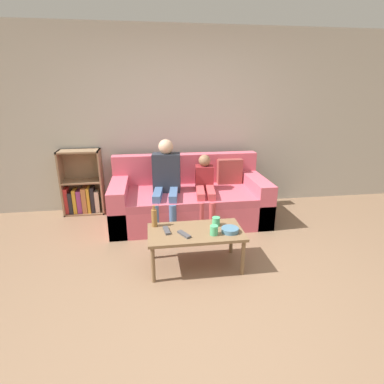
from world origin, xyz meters
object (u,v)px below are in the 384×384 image
at_px(tv_remote_0, 167,230).
at_px(tv_remote_1, 184,234).
at_px(bookshelf, 83,190).
at_px(person_adult, 166,178).
at_px(bottle, 154,218).
at_px(couch, 190,200).
at_px(cup_far, 216,221).
at_px(coffee_table, 196,235).
at_px(person_child, 205,187).
at_px(snack_bowl, 230,230).
at_px(cup_near, 214,230).

relative_size(tv_remote_0, tv_remote_1, 1.02).
bearing_deg(bookshelf, tv_remote_0, -55.53).
xyz_separation_m(person_adult, bottle, (-0.18, -0.93, -0.16)).
xyz_separation_m(couch, cup_far, (0.13, -1.10, 0.16)).
xyz_separation_m(couch, coffee_table, (-0.10, -1.20, 0.07)).
bearing_deg(bottle, tv_remote_0, -50.79).
relative_size(person_adult, person_child, 1.24).
bearing_deg(person_adult, bottle, -93.81).
distance_m(bookshelf, snack_bowl, 2.48).
relative_size(person_child, tv_remote_1, 5.36).
distance_m(tv_remote_0, tv_remote_1, 0.20).
bearing_deg(coffee_table, person_child, 74.49).
bearing_deg(person_adult, tv_remote_0, -86.23).
height_order(coffee_table, tv_remote_0, tv_remote_0).
bearing_deg(tv_remote_0, bottle, 121.52).
height_order(coffee_table, person_child, person_child).
bearing_deg(bookshelf, person_child, -20.38).
height_order(couch, person_adult, person_adult).
distance_m(person_adult, person_child, 0.53).
relative_size(person_adult, cup_far, 12.62).
bearing_deg(cup_near, bottle, 153.99).
xyz_separation_m(coffee_table, person_child, (0.29, 1.04, 0.17)).
bearing_deg(bottle, cup_far, -6.40).
xyz_separation_m(coffee_table, tv_remote_1, (-0.13, -0.08, 0.05)).
distance_m(person_adult, tv_remote_0, 1.10).
bearing_deg(bookshelf, snack_bowl, -44.87).
height_order(person_child, cup_near, person_child).
bearing_deg(coffee_table, tv_remote_0, 174.07).
bearing_deg(coffee_table, couch, 85.16).
bearing_deg(snack_bowl, person_child, 92.46).
xyz_separation_m(cup_near, bottle, (-0.57, 0.28, 0.05)).
relative_size(person_child, bottle, 4.03).
distance_m(couch, snack_bowl, 1.30).
relative_size(couch, cup_far, 23.17).
height_order(cup_far, tv_remote_0, cup_far).
bearing_deg(cup_near, tv_remote_1, 174.36).
relative_size(coffee_table, cup_near, 9.87).
height_order(coffee_table, tv_remote_1, tv_remote_1).
distance_m(couch, bookshelf, 1.59).
relative_size(bookshelf, tv_remote_0, 5.41).
bearing_deg(couch, cup_far, -83.22).
xyz_separation_m(person_adult, person_child, (0.51, -0.06, -0.13)).
bearing_deg(bottle, couch, 63.74).
distance_m(cup_far, bottle, 0.64).
distance_m(person_adult, cup_near, 1.28).
height_order(tv_remote_0, bottle, bottle).
relative_size(couch, person_adult, 1.84).
distance_m(cup_near, snack_bowl, 0.18).
relative_size(person_child, tv_remote_0, 5.28).
xyz_separation_m(couch, tv_remote_1, (-0.23, -1.28, 0.13)).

